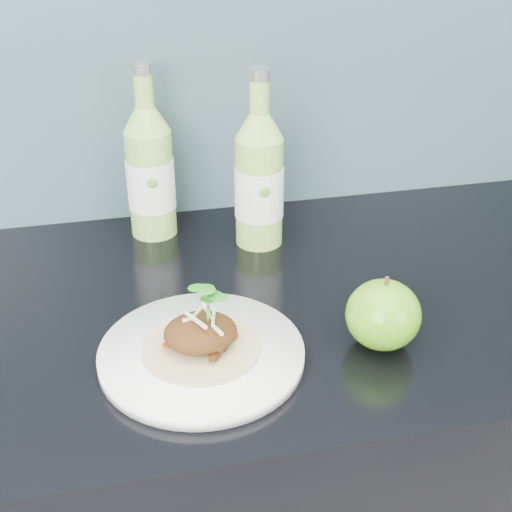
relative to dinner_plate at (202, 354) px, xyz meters
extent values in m
cylinder|color=white|center=(0.00, 0.00, 0.00)|extent=(0.32, 0.32, 0.02)
cylinder|color=tan|center=(0.00, 0.00, 0.01)|extent=(0.14, 0.14, 0.00)
ellipsoid|color=#4E2C0E|center=(0.00, 0.00, 0.03)|extent=(0.09, 0.07, 0.04)
ellipsoid|color=#3A9910|center=(0.22, -0.02, 0.04)|extent=(0.11, 0.11, 0.09)
cylinder|color=#472D14|center=(0.22, -0.02, 0.08)|extent=(0.01, 0.00, 0.01)
cylinder|color=#89C150|center=(-0.02, 0.34, 0.08)|extent=(0.09, 0.09, 0.17)
cone|color=#89C150|center=(-0.02, 0.34, 0.18)|extent=(0.07, 0.07, 0.04)
cylinder|color=#89C150|center=(-0.02, 0.34, 0.22)|extent=(0.03, 0.03, 0.05)
cylinder|color=silver|center=(-0.02, 0.34, 0.26)|extent=(0.03, 0.03, 0.02)
cylinder|color=white|center=(-0.02, 0.34, 0.08)|extent=(0.09, 0.09, 0.08)
ellipsoid|color=#59A533|center=(-0.02, 0.30, 0.09)|extent=(0.02, 0.00, 0.02)
cylinder|color=#96C753|center=(0.13, 0.27, 0.08)|extent=(0.09, 0.09, 0.17)
cone|color=#96C753|center=(0.13, 0.27, 0.18)|extent=(0.07, 0.07, 0.04)
cylinder|color=#96C753|center=(0.13, 0.27, 0.22)|extent=(0.03, 0.03, 0.05)
cylinder|color=silver|center=(0.13, 0.27, 0.26)|extent=(0.03, 0.03, 0.02)
cylinder|color=white|center=(0.13, 0.27, 0.08)|extent=(0.09, 0.09, 0.08)
ellipsoid|color=#59A533|center=(0.13, 0.24, 0.09)|extent=(0.02, 0.00, 0.02)
camera|label=1|loc=(-0.08, -0.68, 0.53)|focal=50.00mm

